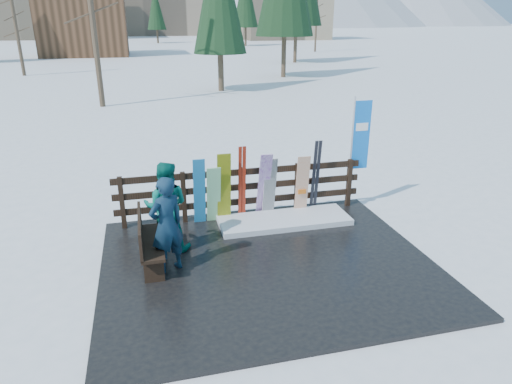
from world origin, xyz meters
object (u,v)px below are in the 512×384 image
object	(u,v)px
snowboard_3	(264,185)
snowboard_5	(302,185)
snowboard_0	(199,192)
person_back	(166,207)
rental_flag	(359,139)
snowboard_4	(270,188)
snowboard_2	(224,188)
person_front	(167,225)
bench	(147,240)
snowboard_1	(214,195)

from	to	relation	value
snowboard_3	snowboard_5	size ratio (longest dim) A/B	1.15
snowboard_0	person_back	xyz separation A→B (m)	(-0.75, -0.98, 0.13)
rental_flag	person_back	xyz separation A→B (m)	(-4.52, -1.25, -0.72)
person_back	snowboard_5	bearing A→B (deg)	-148.90
snowboard_4	snowboard_5	size ratio (longest dim) A/B	1.03
snowboard_2	person_back	world-z (taller)	person_back
snowboard_0	snowboard_2	world-z (taller)	snowboard_2
snowboard_0	person_front	size ratio (longest dim) A/B	0.87
snowboard_5	snowboard_4	bearing A→B (deg)	180.00
bench	snowboard_0	xyz separation A→B (m)	(1.15, 1.54, 0.24)
snowboard_4	person_back	bearing A→B (deg)	-157.08
snowboard_1	rental_flag	world-z (taller)	rental_flag
rental_flag	snowboard_1	bearing A→B (deg)	-175.54
snowboard_2	snowboard_0	bearing A→B (deg)	180.00
snowboard_0	rental_flag	world-z (taller)	rental_flag
snowboard_0	snowboard_5	distance (m)	2.32
snowboard_0	person_back	size ratio (longest dim) A/B	0.87
bench	snowboard_3	xyz separation A→B (m)	(2.58, 1.54, 0.26)
snowboard_1	snowboard_0	bearing A→B (deg)	180.00
rental_flag	person_back	bearing A→B (deg)	-164.57
snowboard_2	rental_flag	world-z (taller)	rental_flag
snowboard_1	snowboard_2	distance (m)	0.27
bench	person_front	bearing A→B (deg)	-36.68
snowboard_2	snowboard_3	size ratio (longest dim) A/B	0.99
snowboard_2	snowboard_5	distance (m)	1.79
snowboard_5	snowboard_3	bearing A→B (deg)	180.00
bench	snowboard_4	distance (m)	3.12
snowboard_3	person_front	bearing A→B (deg)	-140.97
snowboard_2	person_front	size ratio (longest dim) A/B	0.91
snowboard_0	snowboard_5	size ratio (longest dim) A/B	1.10
bench	snowboard_2	bearing A→B (deg)	42.52
snowboard_2	snowboard_4	size ratio (longest dim) A/B	1.11
snowboard_2	snowboard_3	world-z (taller)	snowboard_2
snowboard_0	snowboard_3	xyz separation A→B (m)	(1.43, 0.00, 0.02)
bench	person_front	size ratio (longest dim) A/B	0.85
snowboard_3	person_front	xyz separation A→B (m)	(-2.23, -1.81, 0.10)
bench	snowboard_3	size ratio (longest dim) A/B	0.93
snowboard_1	person_back	world-z (taller)	person_back
snowboard_0	person_back	bearing A→B (deg)	-127.56
snowboard_0	person_front	xyz separation A→B (m)	(-0.80, -1.81, 0.12)
bench	person_front	distance (m)	0.57
snowboard_0	rental_flag	distance (m)	3.87
snowboard_4	rental_flag	distance (m)	2.40
snowboard_3	rental_flag	size ratio (longest dim) A/B	0.62
bench	snowboard_4	world-z (taller)	snowboard_4
snowboard_3	person_back	xyz separation A→B (m)	(-2.18, -0.98, 0.11)
snowboard_3	rental_flag	bearing A→B (deg)	6.58
bench	person_back	world-z (taller)	person_back
snowboard_4	person_front	world-z (taller)	person_front
snowboard_1	rental_flag	xyz separation A→B (m)	(3.46, 0.27, 0.95)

